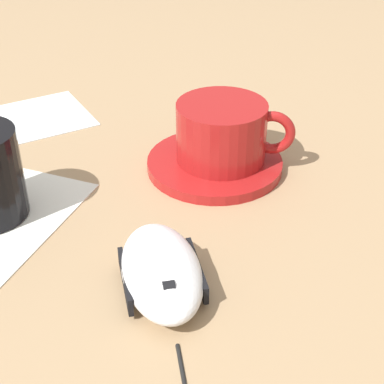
# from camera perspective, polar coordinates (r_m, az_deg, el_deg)

# --- Properties ---
(ground_plane) EXTENTS (3.00, 3.00, 0.00)m
(ground_plane) POSITION_cam_1_polar(r_m,az_deg,el_deg) (0.55, -11.24, -2.76)
(ground_plane) COLOR #9E7F5B
(saucer) EXTENTS (0.14, 0.14, 0.01)m
(saucer) POSITION_cam_1_polar(r_m,az_deg,el_deg) (0.61, 2.21, 2.75)
(saucer) COLOR maroon
(saucer) RESTS_ON ground
(coffee_cup) EXTENTS (0.09, 0.12, 0.06)m
(coffee_cup) POSITION_cam_1_polar(r_m,az_deg,el_deg) (0.60, 3.05, 5.83)
(coffee_cup) COLOR maroon
(coffee_cup) RESTS_ON saucer
(computer_mouse) EXTENTS (0.13, 0.11, 0.03)m
(computer_mouse) POSITION_cam_1_polar(r_m,az_deg,el_deg) (0.46, -2.98, -7.64)
(computer_mouse) COLOR silver
(computer_mouse) RESTS_ON ground
(napkin_spare) EXTENTS (0.16, 0.16, 0.00)m
(napkin_spare) POSITION_cam_1_polar(r_m,az_deg,el_deg) (0.74, -14.54, 7.10)
(napkin_spare) COLOR white
(napkin_spare) RESTS_ON ground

